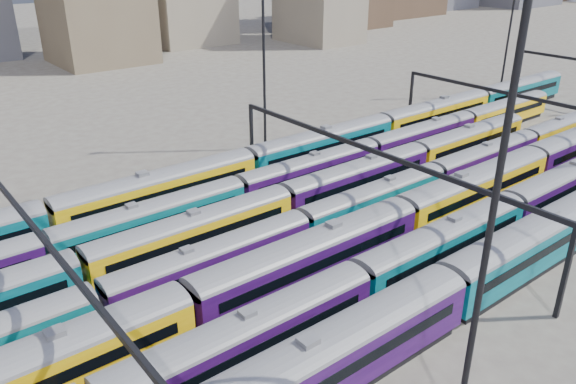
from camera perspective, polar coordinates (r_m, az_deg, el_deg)
ground at (r=51.50m, az=0.07°, el=-6.26°), size 500.00×500.00×0.00m
rake_0 at (r=51.88m, az=23.54°, el=-4.51°), size 159.29×3.33×5.62m
rake_1 at (r=37.72m, az=-4.29°, el=-14.32°), size 143.37×3.00×5.04m
rake_2 at (r=45.75m, az=2.27°, el=-6.28°), size 112.24×3.29×5.55m
rake_3 at (r=46.40m, az=-7.72°, el=-6.70°), size 132.78×2.78×4.66m
rake_4 at (r=50.65m, az=-9.54°, el=-3.79°), size 101.46×2.97×5.00m
rake_5 at (r=58.31m, az=-4.99°, el=0.23°), size 116.84×2.85×4.79m
rake_6 at (r=64.42m, az=-4.01°, el=3.01°), size 134.34×3.27×5.53m
gantry_1 at (r=40.48m, az=-22.83°, el=-6.39°), size 0.35×40.35×8.03m
gantry_2 at (r=54.75m, az=8.31°, el=3.27°), size 0.35×40.35×8.03m
gantry_3 at (r=78.46m, az=23.83°, el=7.87°), size 0.35×40.35×8.03m
mast_2 at (r=28.67m, az=20.03°, el=-2.39°), size 1.40×0.50×25.60m
mast_3 at (r=73.61m, az=-2.49°, el=14.67°), size 1.40×0.50×25.60m
mast_5 at (r=108.30m, az=21.76°, el=16.12°), size 1.40×0.50×25.60m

